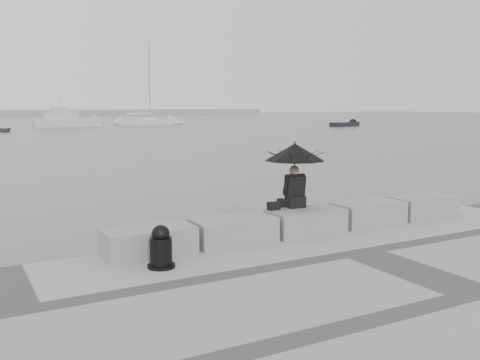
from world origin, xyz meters
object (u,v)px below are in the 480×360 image
seated_person (295,159)px  motor_cruiser (67,120)px  sailboat_right (147,122)px  small_motorboat (345,124)px  dinghy (5,129)px  mooring_bollard (161,250)px

seated_person → motor_cruiser: 70.56m
sailboat_right → motor_cruiser: bearing=-155.7°
small_motorboat → dinghy: (-45.21, 6.50, -0.05)m
mooring_bollard → sailboat_right: size_ratio=0.06×
mooring_bollard → seated_person: bearing=18.7°
seated_person → small_motorboat: seated_person is taller
mooring_bollard → sailboat_right: 76.12m
motor_cruiser → seated_person: bearing=-98.4°
seated_person → dinghy: 58.73m
small_motorboat → mooring_bollard: bearing=-147.3°
seated_person → motor_cruiser: size_ratio=0.15×
mooring_bollard → dinghy: mooring_bollard is taller
motor_cruiser → small_motorboat: bearing=-27.5°
mooring_bollard → sailboat_right: sailboat_right is taller
sailboat_right → dinghy: bearing=-130.4°
seated_person → dinghy: seated_person is taller
seated_person → dinghy: bearing=95.4°
sailboat_right → motor_cruiser: sailboat_right is taller
motor_cruiser → small_motorboat: 40.06m
seated_person → mooring_bollard: seated_person is taller
sailboat_right → seated_person: bearing=-86.6°
small_motorboat → sailboat_right: bearing=126.5°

